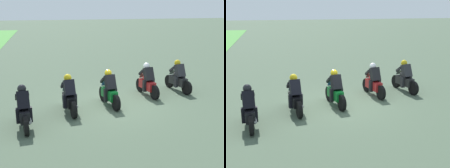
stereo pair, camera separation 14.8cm
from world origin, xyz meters
The scene contains 6 objects.
ground_plane centered at (0.00, 0.00, 0.00)m, with size 120.00×120.00×0.00m, color #435440.
rider_lane_a centered at (1.43, -3.53, 0.62)m, with size 2.02×0.66×1.51m.
rider_lane_b centered at (1.02, -1.85, 0.62)m, with size 2.03×0.62×1.51m.
rider_lane_c centered at (-0.04, 0.14, 0.62)m, with size 2.03×0.63×1.51m.
rider_lane_d centered at (-0.53, 1.84, 0.62)m, with size 2.04×0.60×1.51m.
rider_lane_e centered at (-1.77, 3.47, 0.62)m, with size 2.04×0.59×1.51m.
Camera 2 is at (-12.28, 2.40, 4.26)m, focal length 50.25 mm.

